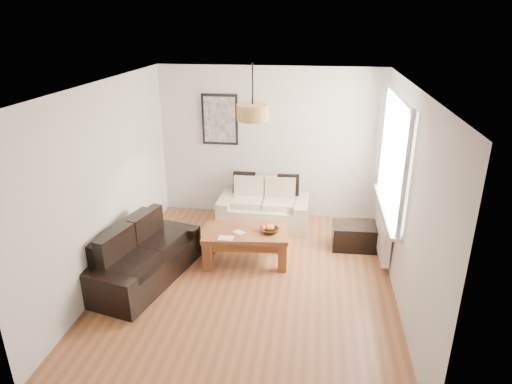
# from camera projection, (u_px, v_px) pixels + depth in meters

# --- Properties ---
(floor) EXTENTS (4.50, 4.50, 0.00)m
(floor) POSITION_uv_depth(u_px,v_px,m) (250.00, 280.00, 6.07)
(floor) COLOR brown
(floor) RESTS_ON ground
(ceiling) EXTENTS (3.80, 4.50, 0.00)m
(ceiling) POSITION_uv_depth(u_px,v_px,m) (249.00, 85.00, 5.12)
(ceiling) COLOR white
(ceiling) RESTS_ON floor
(wall_back) EXTENTS (3.80, 0.04, 2.60)m
(wall_back) POSITION_uv_depth(u_px,v_px,m) (269.00, 144.00, 7.67)
(wall_back) COLOR silver
(wall_back) RESTS_ON floor
(wall_front) EXTENTS (3.80, 0.04, 2.60)m
(wall_front) POSITION_uv_depth(u_px,v_px,m) (206.00, 294.00, 3.52)
(wall_front) COLOR silver
(wall_front) RESTS_ON floor
(wall_left) EXTENTS (0.04, 4.50, 2.60)m
(wall_left) POSITION_uv_depth(u_px,v_px,m) (106.00, 183.00, 5.84)
(wall_left) COLOR silver
(wall_left) RESTS_ON floor
(wall_right) EXTENTS (0.04, 4.50, 2.60)m
(wall_right) POSITION_uv_depth(u_px,v_px,m) (406.00, 199.00, 5.35)
(wall_right) COLOR silver
(wall_right) RESTS_ON floor
(window_bay) EXTENTS (0.14, 1.90, 1.60)m
(window_bay) POSITION_uv_depth(u_px,v_px,m) (395.00, 156.00, 5.98)
(window_bay) COLOR white
(window_bay) RESTS_ON wall_right
(radiator) EXTENTS (0.10, 0.90, 0.52)m
(radiator) POSITION_uv_depth(u_px,v_px,m) (383.00, 237.00, 6.43)
(radiator) COLOR white
(radiator) RESTS_ON wall_right
(poster) EXTENTS (0.62, 0.04, 0.87)m
(poster) POSITION_uv_depth(u_px,v_px,m) (220.00, 120.00, 7.60)
(poster) COLOR black
(poster) RESTS_ON wall_back
(pendant_shade) EXTENTS (0.40, 0.40, 0.20)m
(pendant_shade) POSITION_uv_depth(u_px,v_px,m) (253.00, 112.00, 5.53)
(pendant_shade) COLOR tan
(pendant_shade) RESTS_ON ceiling
(loveseat_cream) EXTENTS (1.51, 0.83, 0.75)m
(loveseat_cream) POSITION_uv_depth(u_px,v_px,m) (264.00, 204.00, 7.58)
(loveseat_cream) COLOR beige
(loveseat_cream) RESTS_ON floor
(sofa_leather) EXTENTS (1.22, 1.87, 0.74)m
(sofa_leather) POSITION_uv_depth(u_px,v_px,m) (142.00, 254.00, 5.97)
(sofa_leather) COLOR black
(sofa_leather) RESTS_ON floor
(coffee_table) EXTENTS (1.27, 0.79, 0.49)m
(coffee_table) POSITION_uv_depth(u_px,v_px,m) (245.00, 246.00, 6.44)
(coffee_table) COLOR brown
(coffee_table) RESTS_ON floor
(ottoman) EXTENTS (0.68, 0.45, 0.38)m
(ottoman) POSITION_uv_depth(u_px,v_px,m) (354.00, 237.00, 6.85)
(ottoman) COLOR black
(ottoman) RESTS_ON floor
(cushion_left) EXTENTS (0.37, 0.12, 0.37)m
(cushion_left) POSITION_uv_depth(u_px,v_px,m) (244.00, 183.00, 7.69)
(cushion_left) COLOR black
(cushion_left) RESTS_ON loveseat_cream
(cushion_right) EXTENTS (0.38, 0.15, 0.37)m
(cushion_right) POSITION_uv_depth(u_px,v_px,m) (288.00, 185.00, 7.59)
(cushion_right) COLOR black
(cushion_right) RESTS_ON loveseat_cream
(fruit_bowl) EXTENTS (0.28, 0.28, 0.06)m
(fruit_bowl) POSITION_uv_depth(u_px,v_px,m) (270.00, 231.00, 6.29)
(fruit_bowl) COLOR black
(fruit_bowl) RESTS_ON coffee_table
(orange_a) EXTENTS (0.09, 0.09, 0.09)m
(orange_a) POSITION_uv_depth(u_px,v_px,m) (268.00, 228.00, 6.36)
(orange_a) COLOR orange
(orange_a) RESTS_ON fruit_bowl
(orange_b) EXTENTS (0.11, 0.11, 0.09)m
(orange_b) POSITION_uv_depth(u_px,v_px,m) (271.00, 227.00, 6.37)
(orange_b) COLOR orange
(orange_b) RESTS_ON fruit_bowl
(orange_c) EXTENTS (0.10, 0.10, 0.08)m
(orange_c) POSITION_uv_depth(u_px,v_px,m) (263.00, 228.00, 6.36)
(orange_c) COLOR orange
(orange_c) RESTS_ON fruit_bowl
(papers) EXTENTS (0.21, 0.15, 0.01)m
(papers) POSITION_uv_depth(u_px,v_px,m) (226.00, 238.00, 6.14)
(papers) COLOR beige
(papers) RESTS_ON coffee_table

